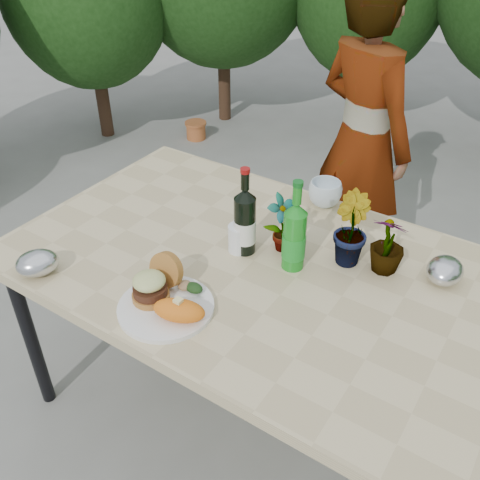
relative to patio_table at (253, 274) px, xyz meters
The scene contains 18 objects.
ground 0.69m from the patio_table, ahead, with size 80.00×80.00×0.00m, color slate.
patio_table is the anchor object (origin of this frame).
shrub_hedge 1.74m from the patio_table, 86.31° to the left, with size 7.01×5.23×2.50m.
dinner_plate 0.35m from the patio_table, 104.70° to the right, with size 0.28×0.28×0.01m, color white.
burger_stack 0.37m from the patio_table, 114.32° to the right, with size 0.11×0.16×0.11m.
sweet_potato 0.37m from the patio_table, 93.20° to the right, with size 0.15×0.08×0.06m, color orange.
grilled_veg 0.27m from the patio_table, 106.25° to the right, with size 0.08×0.05×0.03m.
wine_bottle 0.18m from the patio_table, 150.46° to the left, with size 0.07×0.07×0.31m.
sparkling_water 0.21m from the patio_table, 21.18° to the left, with size 0.07×0.07×0.31m.
plastic_cup 0.13m from the patio_table, 162.62° to the left, with size 0.07×0.07×0.10m, color white.
seedling_left 0.19m from the patio_table, 67.37° to the left, with size 0.11×0.07×0.21m, color #255C1F.
seedling_mid 0.35m from the patio_table, 34.90° to the left, with size 0.13×0.11×0.24m, color #2B6021.
seedling_right 0.44m from the patio_table, 27.53° to the left, with size 0.11×0.11×0.20m, color #2B5D20.
blue_bowl 0.45m from the patio_table, 85.38° to the left, with size 0.12×0.12×0.10m, color silver.
foil_packet_left 0.69m from the patio_table, 141.23° to the right, with size 0.13×0.11×0.08m, color silver.
foil_packet_right 0.60m from the patio_table, 23.88° to the left, with size 0.13×0.11×0.08m, color silver.
person 1.06m from the patio_table, 93.81° to the left, with size 0.55×0.36×1.50m, color #935A49.
terracotta_pot 2.68m from the patio_table, 132.23° to the left, with size 0.17×0.17×0.14m.
Camera 1 is at (0.72, -1.17, 1.81)m, focal length 40.00 mm.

